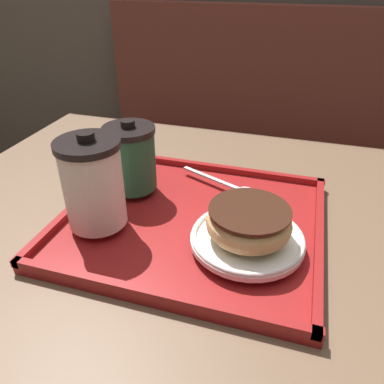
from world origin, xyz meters
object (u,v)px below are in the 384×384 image
Objects in this scene: coffee_cup_front at (93,183)px; spoon at (235,187)px; donut_chocolate_glazed at (249,222)px; coffee_cup_rear at (131,157)px.

coffee_cup_front reaches higher than spoon.
coffee_cup_front reaches higher than donut_chocolate_glazed.
spoon is at bearing 40.56° from coffee_cup_front.
coffee_cup_front is 1.23× the size of donut_chocolate_glazed.
coffee_cup_rear is at bearing -142.98° from spoon.
coffee_cup_front is at bearing -116.07° from spoon.
donut_chocolate_glazed is at bearing 3.98° from coffee_cup_front.
coffee_cup_rear reaches higher than spoon.
spoon is (0.18, 0.16, -0.06)m from coffee_cup_front.
donut_chocolate_glazed is 0.76× the size of spoon.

